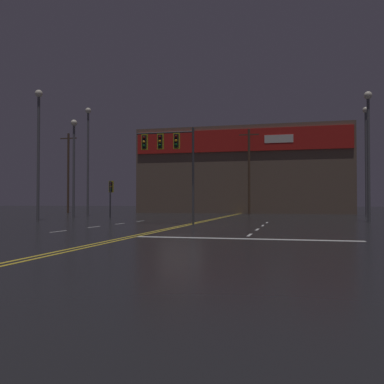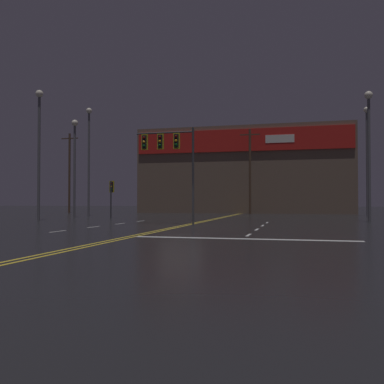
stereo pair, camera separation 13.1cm
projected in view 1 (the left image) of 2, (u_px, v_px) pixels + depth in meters
name	position (u px, v px, depth m)	size (l,w,h in m)	color
ground_plane	(181.00, 226.00, 24.18)	(200.00, 200.00, 0.00)	black
road_markings	(189.00, 228.00, 22.72)	(13.27, 60.00, 0.01)	gold
traffic_signal_median	(169.00, 149.00, 26.54)	(3.74, 0.36, 5.95)	#38383D
traffic_signal_corner_northwest	(111.00, 191.00, 36.40)	(0.42, 0.36, 3.17)	#38383D
streetlight_near_left	(366.00, 147.00, 41.03)	(0.56, 0.56, 10.51)	#59595E
streetlight_near_right	(368.00, 138.00, 29.56)	(0.56, 0.56, 9.05)	#59595E
streetlight_median_approach	(88.00, 148.00, 41.42)	(0.56, 0.56, 10.52)	#59595E
streetlight_far_left	(74.00, 154.00, 37.69)	(0.56, 0.56, 8.64)	#59595E
streetlight_far_right	(38.00, 137.00, 31.46)	(0.56, 0.56, 9.66)	#59595E
building_backdrop	(245.00, 172.00, 54.20)	(25.48, 10.23, 10.28)	brown
utility_pole_row	(254.00, 165.00, 46.96)	(44.03, 0.26, 11.90)	#4C3828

